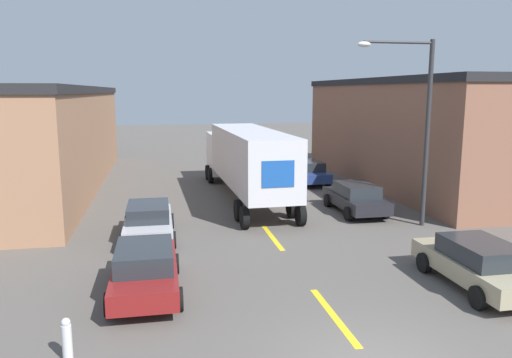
{
  "coord_description": "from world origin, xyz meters",
  "views": [
    {
      "loc": [
        -4.31,
        -9.04,
        5.78
      ],
      "look_at": [
        -0.44,
        10.98,
        2.19
      ],
      "focal_mm": 35.0,
      "sensor_mm": 36.0,
      "label": 1
    }
  ],
  "objects_px": {
    "street_lamp": "(419,118)",
    "fire_hydrant": "(67,339)",
    "parked_car_right_mid": "(356,197)",
    "parked_car_right_near": "(478,263)",
    "parked_car_right_far": "(308,172)",
    "parked_car_left_near": "(145,268)",
    "semi_truck": "(245,157)",
    "parked_car_left_far": "(149,221)"
  },
  "relations": [
    {
      "from": "parked_car_left_far",
      "to": "parked_car_right_far",
      "type": "bearing_deg",
      "value": 47.37
    },
    {
      "from": "parked_car_left_far",
      "to": "fire_hydrant",
      "type": "bearing_deg",
      "value": -100.15
    },
    {
      "from": "parked_car_right_mid",
      "to": "parked_car_right_near",
      "type": "height_order",
      "value": "same"
    },
    {
      "from": "parked_car_right_mid",
      "to": "parked_car_left_far",
      "type": "xyz_separation_m",
      "value": [
        -9.7,
        -2.57,
        0.0
      ]
    },
    {
      "from": "parked_car_left_near",
      "to": "parked_car_right_far",
      "type": "relative_size",
      "value": 1.0
    },
    {
      "from": "fire_hydrant",
      "to": "parked_car_left_near",
      "type": "bearing_deg",
      "value": 64.93
    },
    {
      "from": "street_lamp",
      "to": "parked_car_left_near",
      "type": "bearing_deg",
      "value": -154.71
    },
    {
      "from": "parked_car_right_near",
      "to": "fire_hydrant",
      "type": "relative_size",
      "value": 4.74
    },
    {
      "from": "parked_car_right_near",
      "to": "parked_car_right_far",
      "type": "bearing_deg",
      "value": 90.0
    },
    {
      "from": "parked_car_right_far",
      "to": "fire_hydrant",
      "type": "relative_size",
      "value": 4.74
    },
    {
      "from": "semi_truck",
      "to": "fire_hydrant",
      "type": "xyz_separation_m",
      "value": [
        -6.62,
        -15.77,
        -1.8
      ]
    },
    {
      "from": "parked_car_left_near",
      "to": "parked_car_right_far",
      "type": "xyz_separation_m",
      "value": [
        9.7,
        16.02,
        0.0
      ]
    },
    {
      "from": "parked_car_right_near",
      "to": "street_lamp",
      "type": "height_order",
      "value": "street_lamp"
    },
    {
      "from": "street_lamp",
      "to": "fire_hydrant",
      "type": "relative_size",
      "value": 8.21
    },
    {
      "from": "parked_car_left_far",
      "to": "semi_truck",
      "type": "bearing_deg",
      "value": 53.89
    },
    {
      "from": "parked_car_right_mid",
      "to": "parked_car_right_far",
      "type": "xyz_separation_m",
      "value": [
        0.0,
        7.97,
        0.0
      ]
    },
    {
      "from": "parked_car_left_near",
      "to": "fire_hydrant",
      "type": "xyz_separation_m",
      "value": [
        -1.59,
        -3.4,
        -0.28
      ]
    },
    {
      "from": "parked_car_right_mid",
      "to": "fire_hydrant",
      "type": "xyz_separation_m",
      "value": [
        -11.29,
        -11.44,
        -0.28
      ]
    },
    {
      "from": "parked_car_left_near",
      "to": "parked_car_left_far",
      "type": "distance_m",
      "value": 5.48
    },
    {
      "from": "parked_car_left_near",
      "to": "street_lamp",
      "type": "height_order",
      "value": "street_lamp"
    },
    {
      "from": "parked_car_left_far",
      "to": "street_lamp",
      "type": "xyz_separation_m",
      "value": [
        11.25,
        -0.16,
        3.91
      ]
    },
    {
      "from": "semi_truck",
      "to": "parked_car_right_far",
      "type": "distance_m",
      "value": 6.11
    },
    {
      "from": "parked_car_right_near",
      "to": "parked_car_right_far",
      "type": "xyz_separation_m",
      "value": [
        0.0,
        17.45,
        0.0
      ]
    },
    {
      "from": "street_lamp",
      "to": "parked_car_right_far",
      "type": "bearing_deg",
      "value": 98.23
    },
    {
      "from": "parked_car_left_near",
      "to": "parked_car_right_near",
      "type": "relative_size",
      "value": 1.0
    },
    {
      "from": "semi_truck",
      "to": "parked_car_right_near",
      "type": "xyz_separation_m",
      "value": [
        4.67,
        -13.81,
        -1.52
      ]
    },
    {
      "from": "semi_truck",
      "to": "parked_car_left_far",
      "type": "xyz_separation_m",
      "value": [
        -5.03,
        -6.9,
        -1.52
      ]
    },
    {
      "from": "parked_car_right_far",
      "to": "parked_car_left_near",
      "type": "bearing_deg",
      "value": -121.2
    },
    {
      "from": "parked_car_left_far",
      "to": "street_lamp",
      "type": "relative_size",
      "value": 0.58
    },
    {
      "from": "parked_car_left_near",
      "to": "parked_car_right_far",
      "type": "distance_m",
      "value": 18.72
    },
    {
      "from": "semi_truck",
      "to": "parked_car_right_near",
      "type": "distance_m",
      "value": 14.65
    },
    {
      "from": "parked_car_right_near",
      "to": "parked_car_right_far",
      "type": "height_order",
      "value": "same"
    },
    {
      "from": "fire_hydrant",
      "to": "parked_car_right_far",
      "type": "bearing_deg",
      "value": 59.82
    },
    {
      "from": "parked_car_left_near",
      "to": "street_lamp",
      "type": "xyz_separation_m",
      "value": [
        11.25,
        5.32,
        3.91
      ]
    },
    {
      "from": "parked_car_left_near",
      "to": "street_lamp",
      "type": "relative_size",
      "value": 0.58
    },
    {
      "from": "parked_car_left_near",
      "to": "street_lamp",
      "type": "bearing_deg",
      "value": 25.29
    },
    {
      "from": "semi_truck",
      "to": "parked_car_left_near",
      "type": "height_order",
      "value": "semi_truck"
    },
    {
      "from": "parked_car_left_far",
      "to": "fire_hydrant",
      "type": "relative_size",
      "value": 4.74
    },
    {
      "from": "parked_car_left_near",
      "to": "parked_car_right_near",
      "type": "bearing_deg",
      "value": -8.38
    },
    {
      "from": "semi_truck",
      "to": "parked_car_left_near",
      "type": "distance_m",
      "value": 13.45
    },
    {
      "from": "semi_truck",
      "to": "street_lamp",
      "type": "relative_size",
      "value": 1.82
    },
    {
      "from": "street_lamp",
      "to": "parked_car_right_near",
      "type": "bearing_deg",
      "value": -102.93
    }
  ]
}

